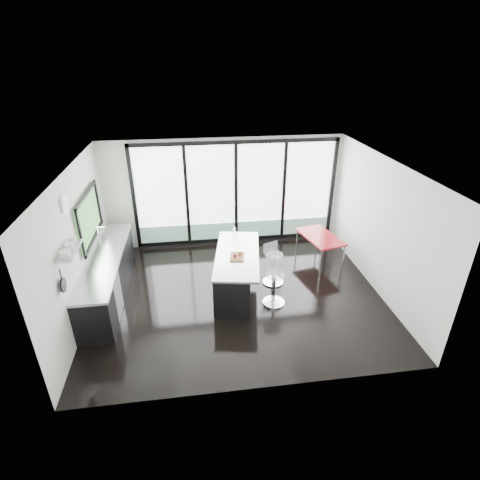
{
  "coord_description": "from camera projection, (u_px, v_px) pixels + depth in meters",
  "views": [
    {
      "loc": [
        -0.86,
        -6.53,
        4.66
      ],
      "look_at": [
        0.1,
        0.3,
        1.15
      ],
      "focal_mm": 28.0,
      "sensor_mm": 36.0,
      "label": 1
    }
  ],
  "objects": [
    {
      "name": "wall_back",
      "position": [
        235.0,
        198.0,
        9.61
      ],
      "size": [
        6.0,
        0.09,
        2.8
      ],
      "color": "silver",
      "rests_on": "ground"
    },
    {
      "name": "bar_stool_near",
      "position": [
        274.0,
        288.0,
        7.56
      ],
      "size": [
        0.47,
        0.47,
        0.72
      ],
      "primitive_type": "cylinder",
      "rotation": [
        0.0,
        0.0,
        0.04
      ],
      "color": "silver",
      "rests_on": "floor"
    },
    {
      "name": "wall_right",
      "position": [
        381.0,
        227.0,
        7.72
      ],
      "size": [
        0.0,
        5.0,
        2.8
      ],
      "primitive_type": "cube",
      "color": "silver",
      "rests_on": "ground"
    },
    {
      "name": "ceiling",
      "position": [
        237.0,
        166.0,
        6.71
      ],
      "size": [
        6.0,
        5.0,
        0.0
      ],
      "primitive_type": "cube",
      "color": "white",
      "rests_on": "wall_back"
    },
    {
      "name": "island",
      "position": [
        234.0,
        271.0,
        7.99
      ],
      "size": [
        1.24,
        2.24,
        1.13
      ],
      "color": "black",
      "rests_on": "floor"
    },
    {
      "name": "floor",
      "position": [
        237.0,
        295.0,
        7.98
      ],
      "size": [
        6.0,
        5.0,
        0.0
      ],
      "primitive_type": "cube",
      "color": "black",
      "rests_on": "ground"
    },
    {
      "name": "wall_front",
      "position": [
        261.0,
        316.0,
        5.14
      ],
      "size": [
        6.0,
        0.0,
        2.8
      ],
      "primitive_type": "cube",
      "color": "silver",
      "rests_on": "ground"
    },
    {
      "name": "wall_left",
      "position": [
        81.0,
        232.0,
        7.14
      ],
      "size": [
        0.26,
        5.0,
        2.8
      ],
      "color": "silver",
      "rests_on": "ground"
    },
    {
      "name": "counter_cabinets",
      "position": [
        108.0,
        276.0,
        7.79
      ],
      "size": [
        0.69,
        3.24,
        1.36
      ],
      "color": "black",
      "rests_on": "floor"
    },
    {
      "name": "bar_stool_far",
      "position": [
        273.0,
        269.0,
        8.24
      ],
      "size": [
        0.59,
        0.59,
        0.73
      ],
      "primitive_type": "cylinder",
      "rotation": [
        0.0,
        0.0,
        0.36
      ],
      "color": "silver",
      "rests_on": "floor"
    },
    {
      "name": "red_table",
      "position": [
        319.0,
        248.0,
        9.15
      ],
      "size": [
        0.97,
        1.37,
        0.66
      ],
      "primitive_type": "cube",
      "rotation": [
        0.0,
        0.0,
        0.24
      ],
      "color": "maroon",
      "rests_on": "floor"
    }
  ]
}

